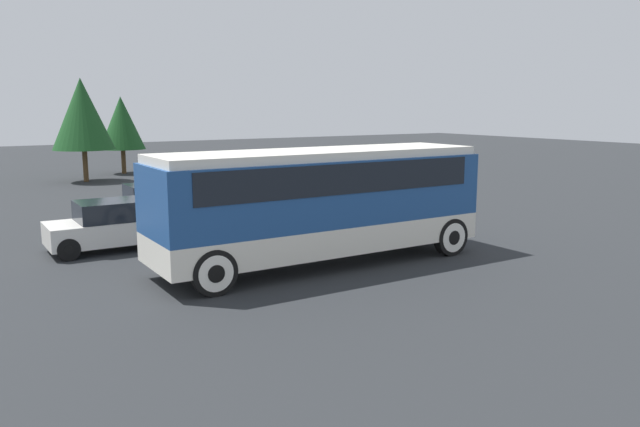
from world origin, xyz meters
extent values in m
plane|color=#26282B|center=(0.00, 0.00, 0.00)|extent=(120.00, 120.00, 0.00)
cube|color=silver|center=(0.00, 0.00, 0.83)|extent=(9.24, 2.52, 0.73)
cube|color=navy|center=(0.00, 0.00, 2.06)|extent=(9.24, 2.52, 1.71)
cube|color=black|center=(0.00, 0.00, 2.48)|extent=(8.13, 2.56, 0.77)
cube|color=silver|center=(0.00, 0.00, 3.02)|extent=(9.05, 2.32, 0.22)
cube|color=navy|center=(4.47, 0.00, 1.81)|extent=(0.36, 2.42, 1.96)
cylinder|color=black|center=(3.75, -1.15, 0.55)|extent=(1.09, 0.28, 1.09)
cylinder|color=silver|center=(3.75, -1.15, 0.55)|extent=(0.85, 0.30, 0.85)
cylinder|color=black|center=(3.75, -1.15, 0.55)|extent=(0.41, 0.32, 0.41)
cylinder|color=black|center=(3.75, 1.15, 0.55)|extent=(1.09, 0.28, 1.09)
cylinder|color=silver|center=(3.75, 1.15, 0.55)|extent=(0.85, 0.30, 0.85)
cylinder|color=black|center=(3.75, 1.15, 0.55)|extent=(0.41, 0.32, 0.41)
cylinder|color=black|center=(-3.58, -1.15, 0.55)|extent=(1.09, 0.28, 1.09)
cylinder|color=silver|center=(-3.58, -1.15, 0.55)|extent=(0.85, 0.30, 0.85)
cylinder|color=black|center=(-3.58, -1.15, 0.55)|extent=(0.41, 0.32, 0.41)
cylinder|color=black|center=(-3.58, 1.15, 0.55)|extent=(1.09, 0.28, 1.09)
cylinder|color=silver|center=(-3.58, 1.15, 0.55)|extent=(0.85, 0.30, 0.85)
cylinder|color=black|center=(-3.58, 1.15, 0.55)|extent=(0.41, 0.32, 0.41)
cube|color=silver|center=(-4.03, 4.84, 0.57)|extent=(4.38, 1.73, 0.66)
cube|color=black|center=(-4.21, 4.84, 1.20)|extent=(2.28, 1.56, 0.59)
cylinder|color=black|center=(-2.29, 4.07, 0.32)|extent=(0.64, 0.22, 0.64)
cylinder|color=black|center=(-2.29, 4.07, 0.32)|extent=(0.24, 0.26, 0.24)
cylinder|color=black|center=(-2.29, 5.62, 0.32)|extent=(0.64, 0.22, 0.64)
cylinder|color=black|center=(-2.29, 5.62, 0.32)|extent=(0.24, 0.26, 0.24)
cylinder|color=black|center=(-5.77, 4.07, 0.32)|extent=(0.64, 0.22, 0.64)
cylinder|color=black|center=(-5.77, 4.07, 0.32)|extent=(0.24, 0.26, 0.24)
cylinder|color=black|center=(-5.77, 5.62, 0.32)|extent=(0.64, 0.22, 0.64)
cylinder|color=black|center=(-5.77, 5.62, 0.32)|extent=(0.24, 0.26, 0.24)
cube|color=#BCBCC1|center=(-1.52, 8.85, 0.54)|extent=(4.22, 1.74, 0.60)
cube|color=black|center=(-1.69, 8.85, 1.12)|extent=(2.19, 1.56, 0.56)
cylinder|color=black|center=(0.15, 8.08, 0.32)|extent=(0.63, 0.22, 0.63)
cylinder|color=black|center=(0.15, 8.08, 0.32)|extent=(0.24, 0.26, 0.24)
cylinder|color=black|center=(0.15, 9.63, 0.32)|extent=(0.63, 0.22, 0.63)
cylinder|color=black|center=(0.15, 9.63, 0.32)|extent=(0.24, 0.26, 0.24)
cylinder|color=black|center=(-3.18, 8.08, 0.32)|extent=(0.63, 0.22, 0.63)
cylinder|color=black|center=(-3.18, 8.08, 0.32)|extent=(0.24, 0.26, 0.24)
cylinder|color=black|center=(-3.18, 9.63, 0.32)|extent=(0.63, 0.22, 0.63)
cylinder|color=black|center=(-3.18, 9.63, 0.32)|extent=(0.24, 0.26, 0.24)
cylinder|color=brown|center=(-1.33, 23.04, 0.92)|extent=(0.28, 0.28, 1.83)
cone|color=#19471E|center=(-1.33, 23.04, 3.83)|extent=(3.40, 3.40, 3.99)
cylinder|color=brown|center=(1.68, 26.28, 0.78)|extent=(0.28, 0.28, 1.55)
cone|color=#19471E|center=(1.68, 26.28, 3.21)|extent=(2.83, 2.83, 3.32)
camera|label=1|loc=(-8.85, -14.09, 4.30)|focal=35.00mm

